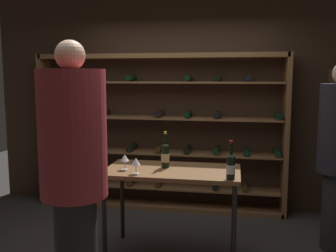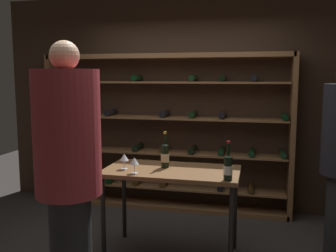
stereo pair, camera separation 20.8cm
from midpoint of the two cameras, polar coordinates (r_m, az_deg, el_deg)
name	(u,v)px [view 1 (the left image)]	position (r m, az deg, el deg)	size (l,w,h in m)	color
back_wall	(182,102)	(5.09, 0.98, 3.62)	(5.20, 0.10, 2.83)	#3D2B1E
wine_rack	(159,133)	(4.98, -2.49, -1.10)	(3.27, 0.32, 2.05)	brown
tasting_table	(172,178)	(3.69, -0.97, -7.86)	(1.29, 0.67, 0.87)	brown
person_bystander_red_print	(74,164)	(2.93, -16.04, -5.58)	(0.50, 0.50, 2.02)	black
wine_bottle_amber_reserve	(165,155)	(3.70, -2.03, -4.40)	(0.08, 0.08, 0.36)	black
wine_bottle_green_slim	(231,166)	(3.31, 7.67, -6.03)	(0.08, 0.08, 0.34)	black
wine_glass_stemmed_left	(125,158)	(3.66, -8.19, -4.87)	(0.08, 0.08, 0.15)	silver
wine_glass_stemmed_center	(136,162)	(3.50, -6.57, -5.44)	(0.08, 0.08, 0.15)	silver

